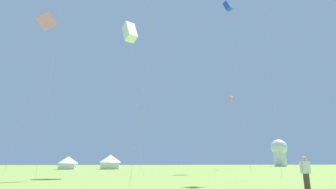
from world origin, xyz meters
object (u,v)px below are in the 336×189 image
(kite_pink_diamond, at_px, (46,22))
(person_spectator, at_px, (306,175))
(festival_tent_left, at_px, (110,161))
(kite_blue_box, at_px, (228,6))
(kite_pink_box, at_px, (231,99))
(festival_tent_right, at_px, (68,162))
(observatory_dome, at_px, (279,151))
(kite_white_box, at_px, (130,32))

(kite_pink_diamond, height_order, person_spectator, kite_pink_diamond)
(person_spectator, relative_size, festival_tent_left, 0.34)
(kite_pink_diamond, relative_size, kite_blue_box, 0.75)
(kite_blue_box, distance_m, festival_tent_left, 42.13)
(kite_pink_box, bearing_deg, person_spectator, -108.56)
(kite_pink_diamond, xyz_separation_m, kite_pink_box, (37.38, 22.48, -5.12))
(person_spectator, distance_m, festival_tent_left, 54.07)
(kite_blue_box, distance_m, person_spectator, 42.82)
(kite_blue_box, xyz_separation_m, festival_tent_right, (-30.83, 22.72, -28.48))
(festival_tent_left, xyz_separation_m, observatory_dome, (65.26, 37.52, 4.19))
(kite_pink_diamond, bearing_deg, person_spectator, -50.29)
(festival_tent_left, distance_m, observatory_dome, 75.40)
(observatory_dome, bearing_deg, person_spectator, -120.43)
(observatory_dome, bearing_deg, festival_tent_right, -153.31)
(kite_pink_box, relative_size, kite_blue_box, 0.56)
(kite_pink_box, bearing_deg, kite_blue_box, -111.06)
(festival_tent_right, xyz_separation_m, observatory_dome, (74.65, 37.52, 4.41))
(kite_pink_diamond, xyz_separation_m, person_spectator, (21.24, -25.58, -20.84))
(kite_pink_diamond, relative_size, observatory_dome, 2.16)
(kite_white_box, relative_size, festival_tent_left, 3.80)
(person_spectator, xyz_separation_m, festival_tent_left, (-12.29, 52.64, 0.97))
(festival_tent_right, distance_m, observatory_dome, 83.66)
(festival_tent_right, bearing_deg, person_spectator, -67.62)
(kite_blue_box, bearing_deg, person_spectator, -107.01)
(kite_pink_diamond, distance_m, kite_blue_box, 31.83)
(kite_pink_box, distance_m, observatory_dome, 56.93)
(festival_tent_left, bearing_deg, festival_tent_right, -180.00)
(kite_blue_box, bearing_deg, observatory_dome, 53.97)
(observatory_dome, bearing_deg, kite_pink_diamond, -138.97)
(kite_white_box, distance_m, festival_tent_left, 37.20)
(kite_blue_box, height_order, person_spectator, kite_blue_box)
(kite_pink_diamond, bearing_deg, festival_tent_left, 71.69)
(kite_pink_diamond, height_order, kite_pink_box, kite_pink_diamond)
(kite_pink_box, xyz_separation_m, festival_tent_left, (-28.43, 4.59, -14.74))
(kite_pink_box, distance_m, person_spectator, 53.07)
(kite_pink_box, height_order, festival_tent_right, kite_pink_box)
(kite_pink_box, height_order, kite_blue_box, kite_blue_box)
(festival_tent_right, bearing_deg, kite_white_box, -69.12)
(kite_white_box, xyz_separation_m, festival_tent_left, (-3.37, 33.45, -15.94))
(kite_blue_box, bearing_deg, kite_pink_diamond, -171.87)
(kite_white_box, bearing_deg, kite_pink_box, 49.04)
(kite_blue_box, bearing_deg, kite_pink_box, 68.94)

